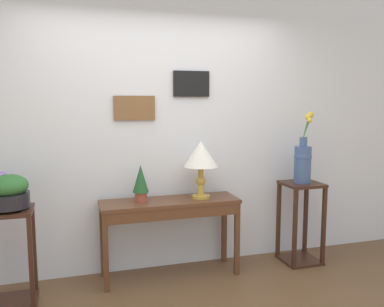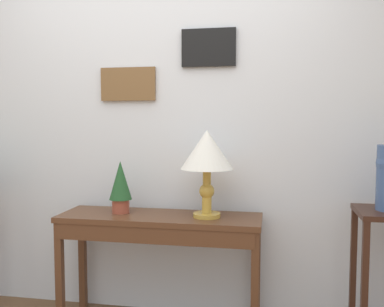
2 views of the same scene
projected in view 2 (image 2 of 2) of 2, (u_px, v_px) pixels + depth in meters
name	position (u px, v px, depth m)	size (l,w,h in m)	color
back_wall_with_art	(161.00, 112.00, 2.95)	(9.00, 0.13, 2.80)	silver
console_table	(159.00, 232.00, 2.69)	(1.29, 0.40, 0.74)	#56331E
table_lamp	(207.00, 154.00, 2.62)	(0.33, 0.33, 0.55)	gold
potted_plant_on_console	(120.00, 185.00, 2.76)	(0.15, 0.15, 0.34)	#9E4733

